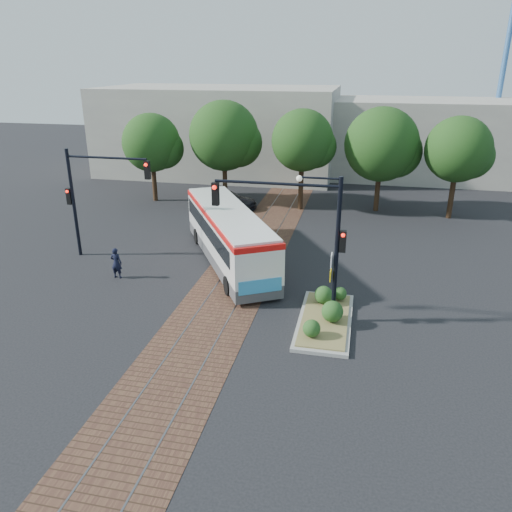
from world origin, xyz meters
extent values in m
plane|color=black|center=(0.00, 0.00, 0.00)|extent=(120.00, 120.00, 0.00)
cube|color=brown|center=(0.00, 4.00, 0.01)|extent=(3.60, 40.00, 0.01)
cube|color=slate|center=(-0.75, 4.00, 0.01)|extent=(0.06, 40.00, 0.01)
cube|color=slate|center=(0.75, 4.00, 0.01)|extent=(0.06, 40.00, 0.01)
cylinder|color=#382314|center=(-10.00, 16.00, 1.43)|extent=(0.36, 0.36, 2.86)
sphere|color=#1D3E13|center=(-10.00, 16.00, 4.51)|extent=(4.40, 4.40, 4.40)
cylinder|color=#382314|center=(-4.50, 16.80, 1.56)|extent=(0.36, 0.36, 3.12)
sphere|color=#1D3E13|center=(-4.50, 16.80, 5.07)|extent=(5.20, 5.20, 5.20)
cylinder|color=#382314|center=(1.50, 16.00, 1.69)|extent=(0.36, 0.36, 3.39)
sphere|color=#1D3E13|center=(1.50, 16.00, 5.04)|extent=(4.40, 4.40, 4.40)
cylinder|color=#382314|center=(7.00, 16.80, 1.43)|extent=(0.36, 0.36, 2.86)
sphere|color=#1D3E13|center=(7.00, 16.80, 4.81)|extent=(5.20, 5.20, 5.20)
cylinder|color=#382314|center=(12.00, 16.00, 1.56)|extent=(0.36, 0.36, 3.12)
sphere|color=#1D3E13|center=(12.00, 16.00, 4.77)|extent=(4.40, 4.40, 4.40)
cube|color=#ADA899|center=(-8.00, 28.00, 4.00)|extent=(22.00, 12.00, 8.00)
cube|color=#ADA899|center=(12.00, 30.00, 3.50)|extent=(18.00, 10.00, 7.00)
cylinder|color=#3F72B2|center=(18.00, 34.00, 9.00)|extent=(0.50, 0.50, 18.00)
cube|color=#434346|center=(-0.92, 4.74, 0.50)|extent=(7.45, 10.68, 0.64)
cube|color=white|center=(-0.92, 4.74, 1.69)|extent=(7.46, 10.69, 1.74)
cube|color=black|center=(-1.06, 4.97, 1.97)|extent=(6.96, 9.76, 0.82)
cube|color=red|center=(-0.92, 4.74, 2.70)|extent=(7.49, 10.71, 0.27)
cube|color=white|center=(-0.92, 4.74, 2.89)|extent=(7.22, 10.33, 0.13)
cube|color=black|center=(1.74, 0.08, 2.06)|extent=(1.33, 0.82, 0.82)
cube|color=#318FC5|center=(1.82, -0.05, 0.96)|extent=(1.78, 1.05, 0.64)
cube|color=orange|center=(0.57, 4.53, 1.14)|extent=(2.09, 3.61, 1.01)
cylinder|color=black|center=(0.12, 0.79, 0.46)|extent=(0.73, 0.95, 0.92)
cylinder|color=black|center=(1.95, 1.84, 0.46)|extent=(0.73, 0.95, 0.92)
cylinder|color=black|center=(-3.56, 7.23, 0.46)|extent=(0.73, 0.95, 0.92)
cylinder|color=black|center=(-1.74, 8.28, 0.46)|extent=(0.73, 0.95, 0.92)
cube|color=gray|center=(4.80, -1.00, 0.07)|extent=(2.20, 5.20, 0.15)
cube|color=olive|center=(4.80, -1.00, 0.19)|extent=(1.90, 4.80, 0.08)
sphere|color=#1E4719|center=(4.40, -2.60, 0.58)|extent=(0.70, 0.70, 0.70)
sphere|color=#1E4719|center=(5.10, -1.20, 0.68)|extent=(0.90, 0.90, 0.90)
sphere|color=#1E4719|center=(4.60, 0.40, 0.63)|extent=(0.80, 0.80, 0.80)
sphere|color=#1E4719|center=(5.30, 0.90, 0.53)|extent=(0.60, 0.60, 0.60)
cylinder|color=black|center=(5.10, -0.80, 3.21)|extent=(0.18, 0.18, 6.00)
cylinder|color=black|center=(2.60, -0.80, 5.81)|extent=(5.00, 0.12, 0.12)
cube|color=black|center=(0.10, -0.80, 5.26)|extent=(0.28, 0.22, 0.95)
sphere|color=#FF190C|center=(0.10, -0.94, 5.56)|extent=(0.18, 0.18, 0.18)
cube|color=black|center=(5.32, -0.80, 3.61)|extent=(0.26, 0.20, 0.90)
sphere|color=#FF190C|center=(5.32, -0.93, 3.92)|extent=(0.16, 0.16, 0.16)
cube|color=white|center=(4.92, -0.92, 2.81)|extent=(0.04, 0.45, 0.55)
cube|color=yellow|center=(4.92, -0.92, 2.17)|extent=(0.04, 0.45, 0.45)
cylinder|color=black|center=(4.30, -0.80, 6.12)|extent=(1.60, 0.08, 0.08)
sphere|color=silver|center=(3.50, -0.80, 6.06)|extent=(0.24, 0.24, 0.24)
cylinder|color=black|center=(-9.50, 4.00, 3.00)|extent=(0.18, 0.18, 6.00)
cylinder|color=black|center=(-7.25, 4.00, 5.60)|extent=(4.50, 0.12, 0.12)
cube|color=black|center=(-5.00, 4.00, 5.05)|extent=(0.28, 0.22, 0.95)
sphere|color=#FF190C|center=(-5.00, 3.86, 5.35)|extent=(0.18, 0.18, 0.18)
cube|color=black|center=(-9.72, 4.00, 3.40)|extent=(0.26, 0.20, 0.90)
sphere|color=#FF190C|center=(-9.72, 3.87, 3.70)|extent=(0.16, 0.16, 0.16)
imported|color=black|center=(-5.93, 1.48, 0.80)|extent=(0.59, 0.39, 1.60)
imported|color=black|center=(-3.86, 15.01, 0.65)|extent=(4.48, 1.83, 1.30)
camera|label=1|loc=(5.91, -19.75, 10.32)|focal=35.00mm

